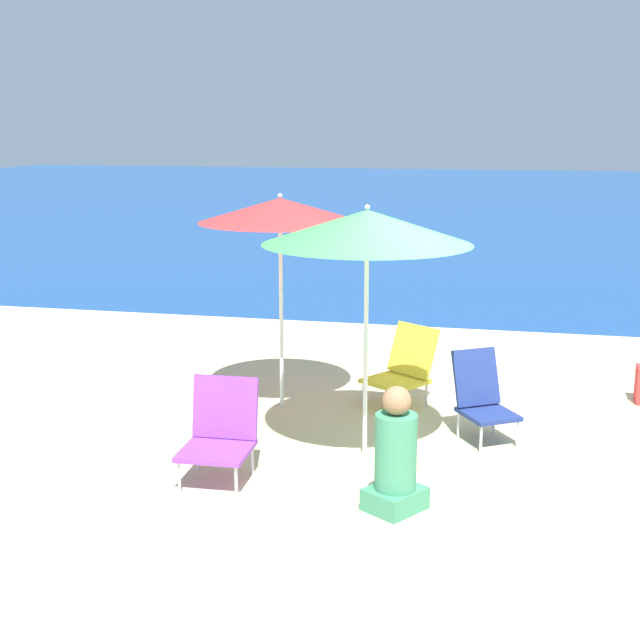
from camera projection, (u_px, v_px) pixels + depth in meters
ground_plane at (527, 470)px, 7.03m from camera, size 60.00×60.00×0.00m
sea_water at (525, 201)px, 30.67m from camera, size 60.00×40.00×0.01m
beach_umbrella_red at (280, 211)px, 8.18m from camera, size 1.52×1.52×2.04m
beach_umbrella_green at (367, 227)px, 6.91m from camera, size 1.66×1.66×2.06m
beach_chair_purple at (220, 430)px, 6.80m from camera, size 0.53×0.59×0.76m
beach_chair_yellow at (404, 366)px, 8.57m from camera, size 0.75×0.78×0.76m
beach_chair_navy at (482, 396)px, 7.65m from camera, size 0.64×0.68×0.76m
person_seated_near at (396, 459)px, 6.23m from camera, size 0.48×0.50×0.91m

